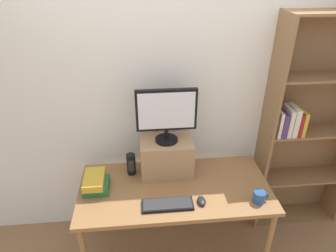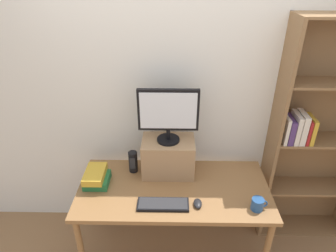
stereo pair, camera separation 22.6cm
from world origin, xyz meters
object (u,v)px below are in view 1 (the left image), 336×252
desk (175,194)px  computer_mouse (202,201)px  bookshelf_unit (307,129)px  computer_monitor (166,113)px  keyboard (168,205)px  book_stack (95,183)px  riser_box (167,156)px  coffee_mug (259,197)px  desk_speaker (131,164)px

desk → computer_mouse: (0.18, -0.20, 0.09)m
bookshelf_unit → desk: bearing=-164.7°
desk → computer_monitor: bearing=102.8°
keyboard → desk: bearing=68.9°
bookshelf_unit → computer_monitor: (-1.30, -0.13, 0.28)m
desk → book_stack: size_ratio=6.02×
riser_box → coffee_mug: 0.81m
book_stack → desk_speaker: (0.29, 0.17, 0.04)m
desk → desk_speaker: size_ratio=8.01×
riser_box → computer_mouse: size_ratio=4.21×
riser_box → computer_monitor: (0.00, -0.00, 0.41)m
bookshelf_unit → computer_mouse: bearing=-153.1°
computer_monitor → desk: bearing=-77.2°
computer_monitor → computer_mouse: 0.73m
computer_monitor → computer_mouse: computer_monitor is taller
computer_monitor → keyboard: bearing=-94.4°
keyboard → desk_speaker: desk_speaker is taller
computer_monitor → book_stack: 0.80m
computer_monitor → coffee_mug: (0.67, -0.44, -0.52)m
computer_mouse → book_stack: bearing=163.7°
coffee_mug → desk_speaker: 1.07m
bookshelf_unit → computer_monitor: bearing=-174.3°
desk → bookshelf_unit: bookshelf_unit is taller
book_stack → computer_mouse: bearing=-16.3°
coffee_mug → computer_mouse: bearing=176.1°
computer_mouse → riser_box: bearing=119.0°
computer_monitor → riser_box: bearing=90.0°
desk_speaker → riser_box: bearing=-0.0°
bookshelf_unit → desk_speaker: bookshelf_unit is taller
computer_monitor → bookshelf_unit: bearing=5.7°
computer_mouse → computer_monitor: bearing=119.1°
riser_box → keyboard: (-0.03, -0.42, -0.15)m
bookshelf_unit → desk_speaker: (-1.60, -0.13, -0.19)m
bookshelf_unit → computer_mouse: size_ratio=19.86×
keyboard → book_stack: book_stack is taller
bookshelf_unit → keyboard: bearing=-157.6°
riser_box → book_stack: riser_box is taller
book_stack → coffee_mug: book_stack is taller
keyboard → computer_mouse: (0.26, 0.01, 0.01)m
computer_mouse → desk_speaker: desk_speaker is taller
desk → book_stack: (-0.64, 0.04, 0.14)m
coffee_mug → keyboard: bearing=178.2°
computer_mouse → coffee_mug: bearing=-3.9°
bookshelf_unit → computer_mouse: 1.23m
computer_monitor → computer_mouse: bearing=-60.9°
desk → computer_monitor: (-0.05, 0.21, 0.65)m
desk → desk_speaker: (-0.35, 0.21, 0.17)m
coffee_mug → desk_speaker: (-0.98, 0.44, 0.05)m
keyboard → desk_speaker: 0.51m
desk → desk_speaker: desk_speaker is taller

